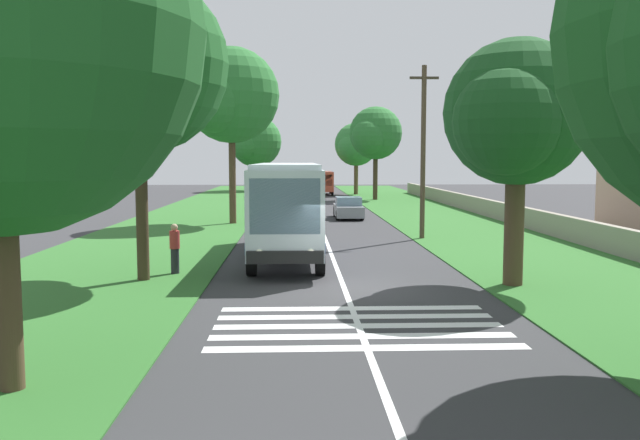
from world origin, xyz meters
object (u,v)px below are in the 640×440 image
at_px(trailing_minibus_0, 323,181).
at_px(roadside_tree_left_0, 134,68).
at_px(roadside_tree_right_0, 374,135).
at_px(utility_pole, 423,150).
at_px(roadside_tree_right_2, 512,118).
at_px(roadside_tree_left_2, 255,143).
at_px(trailing_car_0, 348,208).
at_px(roadside_tree_left_1, 229,98).
at_px(roadside_tree_right_3, 355,146).
at_px(trailing_car_1, 287,203).
at_px(coach_bus, 287,204).
at_px(pedestrian, 175,248).
at_px(trailing_car_2, 291,197).
at_px(trailing_car_3, 289,192).

bearing_deg(trailing_minibus_0, roadside_tree_left_0, 170.95).
height_order(roadside_tree_right_0, utility_pole, roadside_tree_right_0).
xyz_separation_m(roadside_tree_right_2, utility_pole, (11.91, 0.36, -0.80)).
bearing_deg(roadside_tree_left_2, trailing_car_0, -167.40).
bearing_deg(roadside_tree_left_1, roadside_tree_right_3, -18.15).
bearing_deg(trailing_car_1, trailing_minibus_0, -9.04).
relative_size(trailing_car_0, roadside_tree_right_0, 0.49).
relative_size(coach_bus, trailing_car_1, 2.60).
bearing_deg(roadside_tree_right_2, trailing_car_1, 13.92).
distance_m(roadside_tree_left_0, roadside_tree_left_2, 59.25).
height_order(roadside_tree_left_2, pedestrian, roadside_tree_left_2).
height_order(trailing_car_0, trailing_car_2, same).
distance_m(trailing_car_1, trailing_car_3, 15.63).
distance_m(trailing_car_0, roadside_tree_left_2, 38.73).
distance_m(trailing_car_1, trailing_minibus_0, 23.10).
xyz_separation_m(roadside_tree_left_0, roadside_tree_right_0, (40.93, -12.52, -0.53)).
bearing_deg(roadside_tree_right_2, coach_bus, 48.97).
xyz_separation_m(roadside_tree_right_0, roadside_tree_right_2, (-42.18, 0.91, -1.05)).
xyz_separation_m(trailing_minibus_0, pedestrian, (-49.39, 7.10, -0.64)).
height_order(roadside_tree_left_1, roadside_tree_right_0, roadside_tree_left_1).
relative_size(trailing_car_2, roadside_tree_left_0, 0.44).
bearing_deg(trailing_car_1, trailing_car_0, -145.43).
xyz_separation_m(roadside_tree_left_0, pedestrian, (1.14, -0.95, -5.83)).
bearing_deg(trailing_minibus_0, roadside_tree_left_1, 167.78).
height_order(trailing_car_1, trailing_minibus_0, trailing_minibus_0).
height_order(roadside_tree_left_1, roadside_tree_right_3, roadside_tree_left_1).
bearing_deg(roadside_tree_left_2, trailing_car_1, -172.28).
bearing_deg(roadside_tree_right_2, roadside_tree_left_0, 83.83).
relative_size(trailing_car_2, utility_pole, 0.51).
bearing_deg(roadside_tree_right_3, trailing_car_1, 162.48).
relative_size(roadside_tree_left_0, roadside_tree_left_1, 0.92).
relative_size(trailing_car_2, roadside_tree_right_0, 0.49).
relative_size(roadside_tree_left_2, pedestrian, 5.37).
height_order(trailing_car_0, trailing_car_3, same).
xyz_separation_m(trailing_car_3, utility_pole, (-32.71, -6.82, 3.69)).
height_order(coach_bus, roadside_tree_right_0, roadside_tree_right_0).
distance_m(trailing_car_1, roadside_tree_left_2, 32.22).
height_order(coach_bus, pedestrian, coach_bus).
bearing_deg(roadside_tree_left_0, roadside_tree_left_2, -0.15).
height_order(trailing_car_1, pedestrian, pedestrian).
xyz_separation_m(trailing_car_2, roadside_tree_left_2, (25.17, 4.52, 5.18)).
height_order(roadside_tree_left_1, utility_pole, roadside_tree_left_1).
distance_m(coach_bus, trailing_car_3, 38.65).
xyz_separation_m(coach_bus, roadside_tree_right_0, (36.18, -7.81, 4.06)).
height_order(roadside_tree_right_2, roadside_tree_right_3, roadside_tree_right_3).
bearing_deg(roadside_tree_right_2, trailing_car_2, 11.11).
bearing_deg(utility_pole, roadside_tree_left_1, 52.45).
xyz_separation_m(roadside_tree_left_2, pedestrian, (-58.11, -0.79, -4.94)).
distance_m(trailing_minibus_0, roadside_tree_right_0, 11.57).
height_order(trailing_minibus_0, utility_pole, utility_pole).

